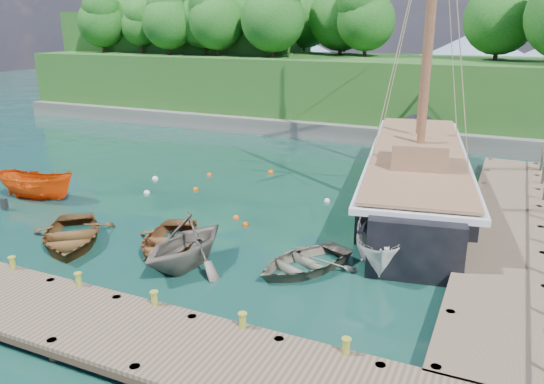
{
  "coord_description": "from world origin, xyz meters",
  "views": [
    {
      "loc": [
        11.16,
        -16.6,
        8.69
      ],
      "look_at": [
        2.36,
        2.65,
        2.0
      ],
      "focal_mm": 35.0,
      "sensor_mm": 36.0,
      "label": 1
    }
  ],
  "objects_px": {
    "rowboat_1": "(186,266)",
    "rowboat_0": "(72,244)",
    "cabin_boat_white": "(377,263)",
    "schooner": "(416,177)",
    "rowboat_3": "(303,269)",
    "motorboat_orange": "(39,199)",
    "rowboat_2": "(169,250)"
  },
  "relations": [
    {
      "from": "rowboat_1",
      "to": "cabin_boat_white",
      "type": "bearing_deg",
      "value": 33.37
    },
    {
      "from": "rowboat_2",
      "to": "rowboat_3",
      "type": "bearing_deg",
      "value": -15.0
    },
    {
      "from": "motorboat_orange",
      "to": "schooner",
      "type": "relative_size",
      "value": 0.16
    },
    {
      "from": "rowboat_2",
      "to": "schooner",
      "type": "bearing_deg",
      "value": 34.39
    },
    {
      "from": "rowboat_1",
      "to": "motorboat_orange",
      "type": "xyz_separation_m",
      "value": [
        -11.5,
        3.64,
        0.0
      ]
    },
    {
      "from": "rowboat_1",
      "to": "rowboat_3",
      "type": "relative_size",
      "value": 1.01
    },
    {
      "from": "rowboat_0",
      "to": "rowboat_2",
      "type": "distance_m",
      "value": 4.23
    },
    {
      "from": "rowboat_1",
      "to": "rowboat_3",
      "type": "distance_m",
      "value": 4.42
    },
    {
      "from": "rowboat_2",
      "to": "motorboat_orange",
      "type": "height_order",
      "value": "motorboat_orange"
    },
    {
      "from": "rowboat_0",
      "to": "cabin_boat_white",
      "type": "height_order",
      "value": "cabin_boat_white"
    },
    {
      "from": "motorboat_orange",
      "to": "schooner",
      "type": "distance_m",
      "value": 19.8
    },
    {
      "from": "rowboat_0",
      "to": "rowboat_3",
      "type": "xyz_separation_m",
      "value": [
        9.64,
        1.75,
        0.0
      ]
    },
    {
      "from": "motorboat_orange",
      "to": "schooner",
      "type": "bearing_deg",
      "value": -72.09
    },
    {
      "from": "rowboat_0",
      "to": "rowboat_3",
      "type": "distance_m",
      "value": 9.8
    },
    {
      "from": "rowboat_0",
      "to": "rowboat_1",
      "type": "bearing_deg",
      "value": -36.68
    },
    {
      "from": "rowboat_0",
      "to": "rowboat_2",
      "type": "bearing_deg",
      "value": -22.94
    },
    {
      "from": "rowboat_2",
      "to": "motorboat_orange",
      "type": "relative_size",
      "value": 1.05
    },
    {
      "from": "cabin_boat_white",
      "to": "rowboat_0",
      "type": "bearing_deg",
      "value": 178.98
    },
    {
      "from": "cabin_boat_white",
      "to": "schooner",
      "type": "relative_size",
      "value": 0.16
    },
    {
      "from": "rowboat_2",
      "to": "schooner",
      "type": "distance_m",
      "value": 13.71
    },
    {
      "from": "motorboat_orange",
      "to": "schooner",
      "type": "xyz_separation_m",
      "value": [
        17.81,
        8.57,
        1.08
      ]
    },
    {
      "from": "rowboat_0",
      "to": "schooner",
      "type": "distance_m",
      "value": 17.17
    },
    {
      "from": "rowboat_0",
      "to": "cabin_boat_white",
      "type": "relative_size",
      "value": 1.11
    },
    {
      "from": "motorboat_orange",
      "to": "rowboat_0",
      "type": "bearing_deg",
      "value": -130.42
    },
    {
      "from": "rowboat_1",
      "to": "schooner",
      "type": "xyz_separation_m",
      "value": [
        6.31,
        12.21,
        1.08
      ]
    },
    {
      "from": "rowboat_2",
      "to": "motorboat_orange",
      "type": "distance_m",
      "value": 10.42
    },
    {
      "from": "rowboat_1",
      "to": "cabin_boat_white",
      "type": "distance_m",
      "value": 7.28
    },
    {
      "from": "rowboat_1",
      "to": "rowboat_0",
      "type": "bearing_deg",
      "value": -171.23
    },
    {
      "from": "rowboat_0",
      "to": "motorboat_orange",
      "type": "bearing_deg",
      "value": 108.6
    },
    {
      "from": "rowboat_1",
      "to": "cabin_boat_white",
      "type": "height_order",
      "value": "rowboat_1"
    },
    {
      "from": "rowboat_2",
      "to": "cabin_boat_white",
      "type": "height_order",
      "value": "cabin_boat_white"
    },
    {
      "from": "rowboat_1",
      "to": "rowboat_2",
      "type": "relative_size",
      "value": 0.9
    }
  ]
}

